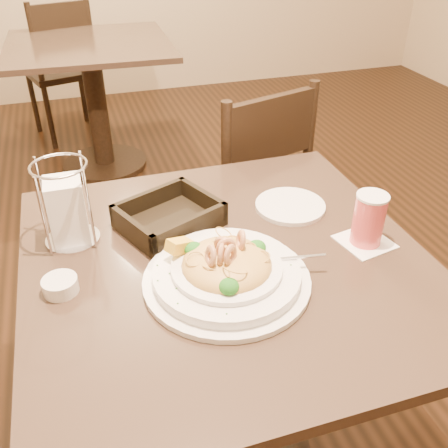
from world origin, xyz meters
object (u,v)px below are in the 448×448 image
object	(u,v)px
main_table	(226,334)
napkin_caddy	(67,209)
background_table	(94,85)
butter_ramekin	(60,285)
side_plate	(290,206)
dining_chair_far	(62,66)
drink_glass	(369,220)
pasta_bowl	(226,270)
bread_basket	(169,218)
dining_chair_near	(246,191)

from	to	relation	value
main_table	napkin_caddy	xyz separation A→B (m)	(-0.33, 0.18, 0.33)
main_table	background_table	distance (m)	2.13
butter_ramekin	side_plate	bearing A→B (deg)	15.41
dining_chair_far	drink_glass	bearing A→B (deg)	86.88
dining_chair_far	napkin_caddy	distance (m)	2.51
dining_chair_far	pasta_bowl	world-z (taller)	dining_chair_far
pasta_bowl	napkin_caddy	distance (m)	0.40
pasta_bowl	drink_glass	world-z (taller)	drink_glass
drink_glass	side_plate	xyz separation A→B (m)	(-0.10, 0.20, -0.06)
napkin_caddy	side_plate	distance (m)	0.56
drink_glass	main_table	bearing A→B (deg)	173.16
drink_glass	butter_ramekin	bearing A→B (deg)	177.12
background_table	bread_basket	distance (m)	1.97
drink_glass	side_plate	world-z (taller)	drink_glass
background_table	dining_chair_near	size ratio (longest dim) A/B	1.00
dining_chair_near	side_plate	distance (m)	0.62
main_table	bread_basket	bearing A→B (deg)	119.24
background_table	pasta_bowl	bearing A→B (deg)	-87.18
napkin_caddy	pasta_bowl	bearing A→B (deg)	-40.78
drink_glass	side_plate	distance (m)	0.23
pasta_bowl	butter_ramekin	size ratio (longest dim) A/B	5.39
background_table	dining_chair_near	distance (m)	1.48
main_table	drink_glass	world-z (taller)	drink_glass
drink_glass	butter_ramekin	distance (m)	0.70
dining_chair_far	napkin_caddy	size ratio (longest dim) A/B	4.59
main_table	bread_basket	xyz separation A→B (m)	(-0.09, 0.17, 0.26)
pasta_bowl	butter_ramekin	world-z (taller)	pasta_bowl
dining_chair_far	side_plate	size ratio (longest dim) A/B	5.07
dining_chair_near	drink_glass	size ratio (longest dim) A/B	6.97
main_table	dining_chair_near	distance (m)	0.78
main_table	butter_ramekin	xyz separation A→B (m)	(-0.36, -0.00, 0.26)
main_table	pasta_bowl	size ratio (longest dim) A/B	2.29
dining_chair_near	dining_chair_far	size ratio (longest dim) A/B	1.00
bread_basket	side_plate	xyz separation A→B (m)	(0.32, -0.01, -0.02)
bread_basket	background_table	bearing A→B (deg)	91.19
background_table	dining_chair_far	size ratio (longest dim) A/B	1.00
dining_chair_near	drink_glass	bearing A→B (deg)	75.19
background_table	napkin_caddy	size ratio (longest dim) A/B	4.59
main_table	dining_chair_near	size ratio (longest dim) A/B	0.97
main_table	butter_ramekin	distance (m)	0.44
napkin_caddy	drink_glass	bearing A→B (deg)	-18.36
main_table	pasta_bowl	world-z (taller)	pasta_bowl
side_plate	background_table	bearing A→B (deg)	100.41
dining_chair_near	butter_ramekin	bearing A→B (deg)	30.33
main_table	napkin_caddy	distance (m)	0.50
dining_chair_far	side_plate	world-z (taller)	dining_chair_far
background_table	butter_ramekin	world-z (taller)	butter_ramekin
main_table	side_plate	size ratio (longest dim) A/B	4.91
background_table	side_plate	size ratio (longest dim) A/B	5.07
background_table	drink_glass	world-z (taller)	drink_glass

